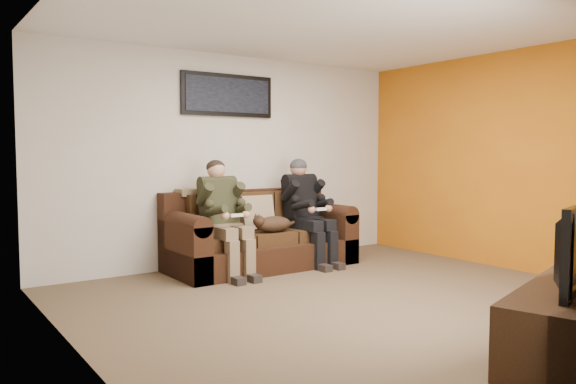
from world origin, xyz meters
TOP-DOWN VIEW (x-y plane):
  - floor at (0.00, 0.00)m, footprint 5.00×5.00m
  - ceiling at (0.00, 0.00)m, footprint 5.00×5.00m
  - wall_back at (0.00, 2.25)m, footprint 5.00×0.00m
  - wall_left at (-2.50, 0.00)m, footprint 0.00×4.50m
  - wall_right at (2.50, 0.00)m, footprint 0.00×4.50m
  - accent_wall_right at (2.49, 0.00)m, footprint 0.00×4.50m
  - sofa at (0.10, 1.83)m, footprint 2.26×0.98m
  - throw_pillow at (0.10, 1.87)m, footprint 0.43×0.21m
  - throw_blanket at (-0.58, 2.12)m, footprint 0.46×0.23m
  - person_left at (-0.48, 1.64)m, footprint 0.51×0.87m
  - person_right at (0.69, 1.64)m, footprint 0.51×0.86m
  - cat at (0.12, 1.55)m, footprint 0.66×0.26m
  - framed_poster at (-0.10, 2.22)m, footprint 1.25×0.05m
  - tv_stand at (0.19, -1.95)m, footprint 1.59×0.91m
  - television at (0.19, -1.95)m, footprint 1.00×0.42m

SIDE VIEW (x-z plane):
  - floor at x=0.00m, z-range 0.00..0.00m
  - tv_stand at x=0.19m, z-range 0.00..0.48m
  - sofa at x=0.10m, z-range -0.11..0.81m
  - cat at x=0.12m, z-range 0.43..0.67m
  - throw_pillow at x=0.10m, z-range 0.44..0.87m
  - person_left at x=-0.48m, z-range 0.08..1.39m
  - person_right at x=0.69m, z-range 0.08..1.40m
  - television at x=0.19m, z-range 0.48..1.06m
  - throw_blanket at x=-0.58m, z-range 0.88..0.97m
  - wall_back at x=0.00m, z-range -1.20..3.80m
  - wall_left at x=-2.50m, z-range -0.95..3.55m
  - wall_right at x=2.50m, z-range -0.95..3.55m
  - accent_wall_right at x=2.49m, z-range -0.95..3.55m
  - framed_poster at x=-0.10m, z-range 1.84..2.36m
  - ceiling at x=0.00m, z-range 2.60..2.60m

